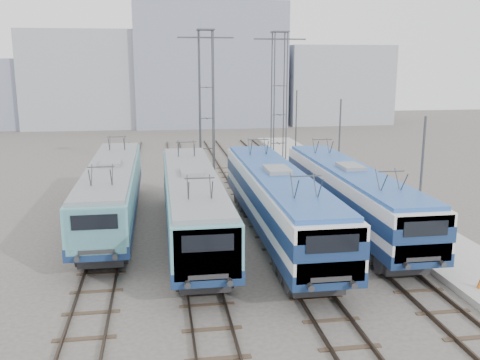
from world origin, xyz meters
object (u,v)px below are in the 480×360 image
object	(u,v)px
locomotive_far_right	(351,192)
mast_rear	(296,129)
locomotive_far_left	(112,189)
catenary_tower_east	(279,96)
catenary_tower_west	(206,98)
mast_front	(420,188)
locomotive_center_left	(193,201)
locomotive_center_right	(278,198)
mast_mid	(339,149)

from	to	relation	value
locomotive_far_right	mast_rear	xyz separation A→B (m)	(1.85, 19.50, 1.23)
locomotive_far_left	catenary_tower_east	xyz separation A→B (m)	(13.25, 14.56, 4.41)
catenary_tower_west	mast_front	world-z (taller)	catenary_tower_west
locomotive_far_right	catenary_tower_east	xyz separation A→B (m)	(-0.25, 17.50, 4.38)
catenary_tower_west	locomotive_center_left	bearing A→B (deg)	-98.03
locomotive_center_right	catenary_tower_east	distance (m)	19.60
mast_front	mast_mid	size ratio (longest dim) A/B	1.00
locomotive_center_right	mast_rear	world-z (taller)	mast_rear
locomotive_far_right	mast_rear	size ratio (longest dim) A/B	2.53
locomotive_center_left	mast_rear	distance (m)	22.75
locomotive_far_left	locomotive_center_left	distance (m)	5.64
locomotive_center_left	catenary_tower_west	distance (m)	16.70
catenary_tower_east	mast_front	xyz separation A→B (m)	(2.10, -22.00, -3.14)
mast_mid	locomotive_center_right	bearing A→B (deg)	-126.28
locomotive_far_left	mast_mid	world-z (taller)	mast_mid
locomotive_far_left	mast_mid	distance (m)	16.06
locomotive_far_left	catenary_tower_east	bearing A→B (deg)	47.69
locomotive_center_right	mast_mid	xyz separation A→B (m)	(6.35, 8.65, 1.13)
locomotive_far_left	locomotive_center_left	world-z (taller)	locomotive_center_left
locomotive_center_right	locomotive_center_left	bearing A→B (deg)	171.24
locomotive_far_left	catenary_tower_east	distance (m)	20.17
catenary_tower_west	mast_mid	xyz separation A→B (m)	(8.60, -8.00, -3.14)
locomotive_far_right	mast_rear	bearing A→B (deg)	84.58
locomotive_far_right	locomotive_far_left	bearing A→B (deg)	167.70
locomotive_far_right	catenary_tower_east	bearing A→B (deg)	90.82
locomotive_far_left	locomotive_center_left	bearing A→B (deg)	-37.09
locomotive_center_left	mast_mid	size ratio (longest dim) A/B	2.58
locomotive_center_left	catenary_tower_west	size ratio (longest dim) A/B	1.50
locomotive_center_left	catenary_tower_west	bearing A→B (deg)	81.97
mast_front	mast_mid	xyz separation A→B (m)	(0.00, 12.00, 0.00)
catenary_tower_west	mast_mid	bearing A→B (deg)	-42.93
locomotive_center_left	catenary_tower_east	distance (m)	20.45
locomotive_far_left	locomotive_center_right	world-z (taller)	locomotive_center_right
locomotive_far_left	mast_front	xyz separation A→B (m)	(15.35, -7.44, 1.27)
mast_front	locomotive_far_left	bearing A→B (deg)	154.13
catenary_tower_east	catenary_tower_west	bearing A→B (deg)	-162.90
mast_front	mast_rear	xyz separation A→B (m)	(0.00, 24.00, 0.00)
locomotive_far_left	catenary_tower_west	size ratio (longest dim) A/B	1.49
locomotive_far_left	mast_rear	size ratio (longest dim) A/B	2.56
catenary_tower_east	mast_front	world-z (taller)	catenary_tower_east
locomotive_center_right	catenary_tower_west	xyz separation A→B (m)	(-2.25, 16.65, 4.27)
mast_mid	catenary_tower_west	bearing A→B (deg)	137.07
locomotive_center_right	catenary_tower_east	world-z (taller)	catenary_tower_east
mast_mid	locomotive_far_right	bearing A→B (deg)	-103.86
locomotive_far_left	catenary_tower_west	world-z (taller)	catenary_tower_west
locomotive_far_right	locomotive_center_right	bearing A→B (deg)	-165.64
locomotive_far_right	catenary_tower_west	xyz separation A→B (m)	(-6.75, 15.50, 4.38)
catenary_tower_west	mast_mid	world-z (taller)	catenary_tower_west
catenary_tower_west	mast_rear	distance (m)	9.99
catenary_tower_west	mast_mid	size ratio (longest dim) A/B	1.71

